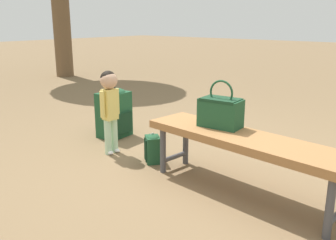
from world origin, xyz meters
TOP-DOWN VIEW (x-y plane):
  - ground_plane at (0.00, 0.00)m, footprint 40.00×40.00m
  - park_bench at (-0.47, 0.13)m, footprint 1.63×0.54m
  - handbag at (-0.21, 0.04)m, footprint 0.34×0.21m
  - child_standing at (0.93, 0.18)m, footprint 0.16×0.22m
  - backpack_large at (1.32, -0.21)m, footprint 0.32×0.36m
  - backpack_small at (0.46, 0.09)m, footprint 0.20×0.20m

SIDE VIEW (x-z plane):
  - ground_plane at x=0.00m, z-range 0.00..0.00m
  - backpack_small at x=0.46m, z-range 0.00..0.28m
  - backpack_large at x=1.32m, z-range 0.00..0.57m
  - park_bench at x=-0.47m, z-range 0.17..0.62m
  - child_standing at x=0.93m, z-range 0.13..0.93m
  - handbag at x=-0.21m, z-range 0.39..0.76m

